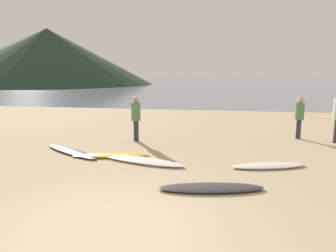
{
  "coord_description": "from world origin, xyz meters",
  "views": [
    {
      "loc": [
        1.57,
        -3.99,
        2.41
      ],
      "look_at": [
        -0.13,
        6.07,
        0.6
      ],
      "focal_mm": 32.09,
      "sensor_mm": 36.0,
      "label": 1
    }
  ],
  "objects": [
    {
      "name": "ground_plane",
      "position": [
        0.0,
        10.0,
        -0.1
      ],
      "size": [
        120.0,
        120.0,
        0.2
      ],
      "primitive_type": "cube",
      "color": "tan",
      "rests_on": "ground"
    },
    {
      "name": "ocean_water",
      "position": [
        0.0,
        65.63,
        0.0
      ],
      "size": [
        140.0,
        100.0,
        0.01
      ],
      "primitive_type": "cube",
      "color": "slate",
      "rests_on": "ground"
    },
    {
      "name": "headland_hill",
      "position": [
        -33.88,
        55.14,
        5.74
      ],
      "size": [
        43.57,
        43.57,
        11.47
      ],
      "primitive_type": "cone",
      "color": "#1E3323",
      "rests_on": "ground"
    },
    {
      "name": "surfboard_0",
      "position": [
        -2.83,
        4.27,
        0.04
      ],
      "size": [
        2.39,
        1.71,
        0.09
      ],
      "primitive_type": "ellipsoid",
      "rotation": [
        0.0,
        0.0,
        -0.55
      ],
      "color": "#333338",
      "rests_on": "ground"
    },
    {
      "name": "surfboard_1",
      "position": [
        -1.47,
        4.06,
        0.05
      ],
      "size": [
        2.29,
        0.95,
        0.1
      ],
      "primitive_type": "ellipsoid",
      "rotation": [
        0.0,
        0.0,
        0.23
      ],
      "color": "yellow",
      "rests_on": "ground"
    },
    {
      "name": "surfboard_2",
      "position": [
        -0.48,
        3.72,
        0.05
      ],
      "size": [
        2.62,
        1.27,
        0.1
      ],
      "primitive_type": "ellipsoid",
      "rotation": [
        0.0,
        0.0,
        -0.28
      ],
      "color": "white",
      "rests_on": "ground"
    },
    {
      "name": "surfboard_3",
      "position": [
        1.47,
        2.02,
        0.05
      ],
      "size": [
        2.28,
        0.97,
        0.1
      ],
      "primitive_type": "ellipsoid",
      "rotation": [
        0.0,
        0.0,
        0.19
      ],
      "color": "#333338",
      "rests_on": "ground"
    },
    {
      "name": "surfboard_4",
      "position": [
        2.89,
        3.81,
        0.04
      ],
      "size": [
        2.03,
        1.04,
        0.09
      ],
      "primitive_type": "ellipsoid",
      "rotation": [
        0.0,
        0.0,
        0.28
      ],
      "color": "silver",
      "rests_on": "ground"
    },
    {
      "name": "person_0",
      "position": [
        4.52,
        7.58,
        0.91
      ],
      "size": [
        0.31,
        0.31,
        1.54
      ],
      "rotation": [
        0.0,
        0.0,
        5.91
      ],
      "color": "#2D2D38",
      "rests_on": "ground"
    },
    {
      "name": "person_1",
      "position": [
        -1.3,
        6.18,
        0.94
      ],
      "size": [
        0.32,
        0.32,
        1.6
      ],
      "rotation": [
        0.0,
        0.0,
        3.02
      ],
      "color": "#2D2D38",
      "rests_on": "ground"
    }
  ]
}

